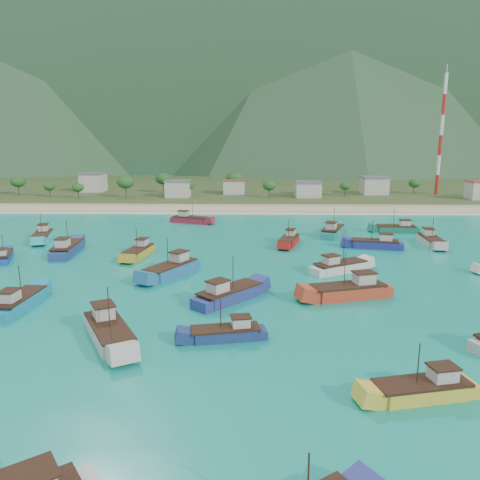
{
  "coord_description": "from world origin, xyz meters",
  "views": [
    {
      "loc": [
        2.29,
        -70.36,
        22.19
      ],
      "look_at": [
        0.11,
        18.0,
        3.0
      ],
      "focal_mm": 35.0,
      "sensor_mm": 36.0,
      "label": 1
    }
  ],
  "objects_px": {
    "radio_tower": "(441,135)",
    "boat_16": "(396,229)",
    "boat_7": "(172,270)",
    "boat_11": "(339,268)",
    "boat_17": "(423,391)",
    "boat_26": "(109,332)",
    "boat_4": "(333,232)",
    "boat_3": "(430,241)",
    "boat_13": "(350,292)",
    "boat_19": "(376,245)",
    "boat_28": "(43,237)",
    "boat_30": "(227,334)",
    "boat_14": "(4,257)",
    "boat_20": "(190,220)",
    "boat_23": "(229,295)",
    "boat_22": "(289,241)",
    "boat_24": "(139,252)",
    "boat_29": "(67,249)",
    "boat_18": "(19,303)"
  },
  "relations": [
    {
      "from": "boat_3",
      "to": "boat_26",
      "type": "bearing_deg",
      "value": 45.67
    },
    {
      "from": "boat_4",
      "to": "boat_24",
      "type": "relative_size",
      "value": 1.14
    },
    {
      "from": "boat_7",
      "to": "boat_28",
      "type": "distance_m",
      "value": 42.57
    },
    {
      "from": "boat_23",
      "to": "boat_28",
      "type": "height_order",
      "value": "boat_23"
    },
    {
      "from": "radio_tower",
      "to": "boat_24",
      "type": "distance_m",
      "value": 131.24
    },
    {
      "from": "boat_14",
      "to": "boat_17",
      "type": "height_order",
      "value": "boat_17"
    },
    {
      "from": "boat_28",
      "to": "boat_29",
      "type": "bearing_deg",
      "value": 114.05
    },
    {
      "from": "boat_13",
      "to": "boat_30",
      "type": "xyz_separation_m",
      "value": [
        -16.75,
        -14.5,
        -0.34
      ]
    },
    {
      "from": "boat_4",
      "to": "boat_20",
      "type": "height_order",
      "value": "boat_4"
    },
    {
      "from": "boat_20",
      "to": "boat_24",
      "type": "height_order",
      "value": "boat_20"
    },
    {
      "from": "boat_7",
      "to": "boat_11",
      "type": "xyz_separation_m",
      "value": [
        28.23,
        2.43,
        -0.13
      ]
    },
    {
      "from": "boat_19",
      "to": "boat_7",
      "type": "bearing_deg",
      "value": 130.22
    },
    {
      "from": "boat_18",
      "to": "boat_23",
      "type": "distance_m",
      "value": 28.13
    },
    {
      "from": "boat_30",
      "to": "boat_28",
      "type": "bearing_deg",
      "value": 29.34
    },
    {
      "from": "boat_24",
      "to": "boat_3",
      "type": "bearing_deg",
      "value": -160.6
    },
    {
      "from": "boat_3",
      "to": "boat_11",
      "type": "height_order",
      "value": "boat_3"
    },
    {
      "from": "boat_19",
      "to": "boat_24",
      "type": "relative_size",
      "value": 1.05
    },
    {
      "from": "boat_17",
      "to": "boat_24",
      "type": "xyz_separation_m",
      "value": [
        -36.85,
        49.68,
        0.09
      ]
    },
    {
      "from": "boat_3",
      "to": "boat_17",
      "type": "height_order",
      "value": "boat_3"
    },
    {
      "from": "boat_3",
      "to": "boat_16",
      "type": "xyz_separation_m",
      "value": [
        -3.08,
        13.75,
        -0.05
      ]
    },
    {
      "from": "boat_17",
      "to": "boat_28",
      "type": "bearing_deg",
      "value": 31.51
    },
    {
      "from": "boat_3",
      "to": "boat_13",
      "type": "relative_size",
      "value": 0.87
    },
    {
      "from": "radio_tower",
      "to": "boat_16",
      "type": "xyz_separation_m",
      "value": [
        -34.64,
        -66.09,
        -22.75
      ]
    },
    {
      "from": "boat_14",
      "to": "boat_16",
      "type": "distance_m",
      "value": 86.45
    },
    {
      "from": "boat_13",
      "to": "boat_19",
      "type": "xyz_separation_m",
      "value": [
        11.7,
        31.14,
        -0.13
      ]
    },
    {
      "from": "boat_4",
      "to": "boat_7",
      "type": "xyz_separation_m",
      "value": [
        -32.31,
        -33.34,
        0.02
      ]
    },
    {
      "from": "boat_14",
      "to": "boat_20",
      "type": "xyz_separation_m",
      "value": [
        29.63,
        40.55,
        0.21
      ]
    },
    {
      "from": "boat_3",
      "to": "boat_14",
      "type": "distance_m",
      "value": 85.9
    },
    {
      "from": "boat_22",
      "to": "boat_24",
      "type": "relative_size",
      "value": 0.98
    },
    {
      "from": "boat_14",
      "to": "boat_16",
      "type": "bearing_deg",
      "value": -1.25
    },
    {
      "from": "boat_7",
      "to": "boat_20",
      "type": "height_order",
      "value": "boat_7"
    },
    {
      "from": "radio_tower",
      "to": "boat_13",
      "type": "distance_m",
      "value": 129.42
    },
    {
      "from": "boat_17",
      "to": "boat_26",
      "type": "relative_size",
      "value": 0.83
    },
    {
      "from": "boat_3",
      "to": "boat_29",
      "type": "bearing_deg",
      "value": 10.87
    },
    {
      "from": "boat_19",
      "to": "boat_16",
      "type": "bearing_deg",
      "value": -16.14
    },
    {
      "from": "boat_11",
      "to": "boat_30",
      "type": "relative_size",
      "value": 1.17
    },
    {
      "from": "boat_4",
      "to": "boat_28",
      "type": "distance_m",
      "value": 66.05
    },
    {
      "from": "boat_20",
      "to": "boat_13",
      "type": "bearing_deg",
      "value": 47.6
    },
    {
      "from": "boat_20",
      "to": "boat_30",
      "type": "relative_size",
      "value": 1.21
    },
    {
      "from": "boat_19",
      "to": "boat_29",
      "type": "height_order",
      "value": "boat_29"
    },
    {
      "from": "boat_16",
      "to": "boat_30",
      "type": "xyz_separation_m",
      "value": [
        -37.96,
        -62.96,
        -0.15
      ]
    },
    {
      "from": "boat_4",
      "to": "boat_14",
      "type": "relative_size",
      "value": 1.35
    },
    {
      "from": "boat_4",
      "to": "boat_13",
      "type": "xyz_separation_m",
      "value": [
        -5.04,
        -44.1,
        0.03
      ]
    },
    {
      "from": "boat_11",
      "to": "boat_14",
      "type": "distance_m",
      "value": 61.55
    },
    {
      "from": "boat_16",
      "to": "boat_29",
      "type": "distance_m",
      "value": 75.34
    },
    {
      "from": "boat_4",
      "to": "boat_7",
      "type": "distance_m",
      "value": 46.43
    },
    {
      "from": "boat_4",
      "to": "boat_19",
      "type": "bearing_deg",
      "value": -42.1
    },
    {
      "from": "boat_17",
      "to": "boat_18",
      "type": "height_order",
      "value": "boat_18"
    },
    {
      "from": "boat_14",
      "to": "boat_19",
      "type": "xyz_separation_m",
      "value": [
        71.96,
        11.61,
        0.22
      ]
    },
    {
      "from": "boat_20",
      "to": "boat_23",
      "type": "bearing_deg",
      "value": 32.86
    }
  ]
}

